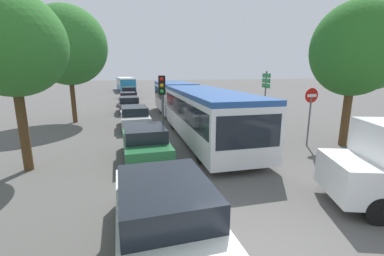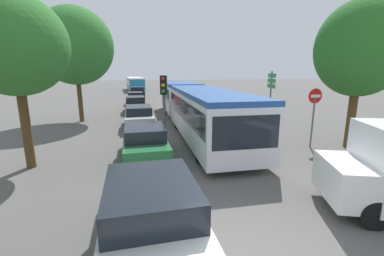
% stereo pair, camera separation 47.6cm
% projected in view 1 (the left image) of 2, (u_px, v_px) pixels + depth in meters
% --- Properties ---
extents(articulated_bus, '(3.14, 17.88, 2.65)m').
position_uv_depth(articulated_bus, '(189.00, 103.00, 16.92)').
color(articulated_bus, silver).
rests_on(articulated_bus, ground).
extents(city_bus_rear, '(3.24, 11.40, 2.42)m').
position_uv_depth(city_bus_rear, '(125.00, 83.00, 46.90)').
color(city_bus_rear, teal).
rests_on(city_bus_rear, ground).
extents(queued_car_white, '(1.93, 4.44, 1.53)m').
position_uv_depth(queued_car_white, '(165.00, 215.00, 5.16)').
color(queued_car_white, white).
rests_on(queued_car_white, ground).
extents(queued_car_green, '(1.77, 4.06, 1.40)m').
position_uv_depth(queued_car_green, '(145.00, 143.00, 10.59)').
color(queued_car_green, '#236638').
rests_on(queued_car_green, ground).
extents(queued_car_silver, '(1.76, 4.04, 1.40)m').
position_uv_depth(queued_car_silver, '(135.00, 117.00, 16.50)').
color(queued_car_silver, '#B7BABF').
rests_on(queued_car_silver, ground).
extents(queued_car_graphite, '(1.77, 4.06, 1.40)m').
position_uv_depth(queued_car_graphite, '(129.00, 104.00, 22.63)').
color(queued_car_graphite, '#47474C').
rests_on(queued_car_graphite, ground).
extents(queued_car_red, '(1.72, 3.95, 1.36)m').
position_uv_depth(queued_car_red, '(128.00, 98.00, 27.73)').
color(queued_car_red, '#B21E19').
rests_on(queued_car_red, ground).
extents(queued_car_black, '(1.91, 4.39, 1.52)m').
position_uv_depth(queued_car_black, '(129.00, 93.00, 34.25)').
color(queued_car_black, black).
rests_on(queued_car_black, ground).
extents(traffic_light, '(0.37, 0.39, 3.40)m').
position_uv_depth(traffic_light, '(162.00, 95.00, 12.22)').
color(traffic_light, '#56595E').
rests_on(traffic_light, ground).
extents(no_entry_sign, '(0.70, 0.08, 2.82)m').
position_uv_depth(no_entry_sign, '(310.00, 108.00, 12.30)').
color(no_entry_sign, '#56595E').
rests_on(no_entry_sign, ground).
extents(direction_sign_post, '(0.32, 1.39, 3.60)m').
position_uv_depth(direction_sign_post, '(266.00, 87.00, 17.45)').
color(direction_sign_post, '#56595E').
rests_on(direction_sign_post, ground).
extents(tree_left_mid, '(3.60, 3.60, 6.27)m').
position_uv_depth(tree_left_mid, '(11.00, 45.00, 8.62)').
color(tree_left_mid, '#51381E').
rests_on(tree_left_mid, ground).
extents(tree_left_far, '(5.16, 5.16, 7.90)m').
position_uv_depth(tree_left_far, '(69.00, 48.00, 17.38)').
color(tree_left_far, '#51381E').
rests_on(tree_left_far, ground).
extents(tree_right_near, '(3.89, 3.89, 6.74)m').
position_uv_depth(tree_right_near, '(358.00, 52.00, 11.75)').
color(tree_right_near, '#51381E').
rests_on(tree_right_near, ground).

